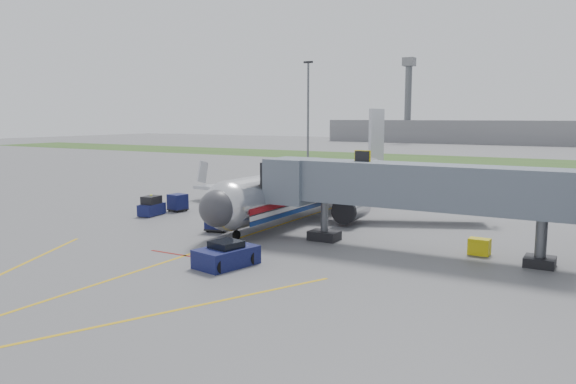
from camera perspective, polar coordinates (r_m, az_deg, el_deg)
The scene contains 16 objects.
ground at distance 41.65m, azimuth -6.85°, elevation -5.27°, with size 400.00×400.00×0.00m, color #565659.
grass_strip at distance 125.18m, azimuth 18.71°, elevation 3.02°, with size 300.00×25.00×0.01m, color #2D4C1E.
apron_markings at distance 36.19m, azimuth -13.95°, elevation -7.43°, with size 21.52×50.00×0.01m.
airliner at distance 53.98m, azimuth 2.85°, elevation 0.59°, with size 32.10×35.67×10.25m.
jet_bridge at distance 39.46m, azimuth 12.72°, elevation 0.47°, with size 25.30×4.00×6.90m.
light_mast_left at distance 116.00m, azimuth 2.05°, elevation 8.41°, with size 2.00×0.44×20.40m.
distant_terminal at distance 205.39m, azimuth 20.47°, elevation 5.73°, with size 120.00×14.00×8.00m, color slate.
control_tower at distance 207.82m, azimuth 12.11°, elevation 9.73°, with size 4.00×4.00×30.00m.
pushback_tug at distance 35.52m, azimuth -6.28°, elevation -6.43°, with size 3.09×4.23×1.59m.
baggage_tug at distance 54.55m, azimuth -13.69°, elevation -1.48°, with size 1.66×2.79×1.86m.
baggage_cart_a at distance 56.95m, azimuth -5.49°, elevation -0.72°, with size 1.90×1.90×1.98m.
baggage_cart_b at distance 56.50m, azimuth -11.14°, elevation -1.05°, with size 1.77×1.77×1.69m.
baggage_cart_c at distance 46.21m, azimuth -7.14°, elevation -2.75°, with size 2.20×2.20×1.93m.
belt_loader at distance 52.37m, azimuth -4.54°, elevation -2.00°, with size 1.81×4.31×2.05m.
ground_power_cart at distance 40.30m, azimuth 18.86°, elevation -5.28°, with size 1.42×0.97×1.11m.
ramp_worker at distance 54.95m, azimuth -13.70°, elevation -1.25°, with size 0.71×0.47×1.95m, color #CBE41A.
Camera 1 is at (24.45, -32.41, 9.30)m, focal length 35.00 mm.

